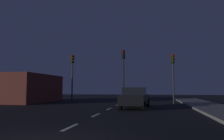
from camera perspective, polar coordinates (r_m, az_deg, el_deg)
ground_plane at (r=12.80m, az=-3.61°, el=-11.61°), size 80.00×80.00×0.00m
lane_stripe_second at (r=8.64m, az=-11.06°, el=-14.73°), size 0.16×1.60×0.01m
lane_stripe_third at (r=12.22m, az=-4.32°, el=-11.90°), size 0.16×1.60×0.01m
lane_stripe_fourth at (r=15.90m, az=-0.72°, el=-10.30°), size 0.16×1.60×0.01m
lane_stripe_fifth at (r=19.63m, az=1.50°, el=-9.28°), size 0.16×1.60×0.01m
lane_stripe_sixth at (r=23.38m, az=3.00°, el=-8.58°), size 0.16×1.60×0.01m
traffic_signal_left at (r=23.31m, az=-10.55°, el=0.22°), size 0.32×0.38×5.09m
traffic_signal_center at (r=21.95m, az=3.07°, el=1.06°), size 0.32×0.38×5.45m
traffic_signal_right at (r=21.81m, az=16.00°, el=0.29°), size 0.32×0.38×4.86m
car_stopped_ahead at (r=16.21m, az=6.12°, el=-7.39°), size 2.12×4.09×1.56m
storefront_left at (r=25.48m, az=-22.21°, el=-4.55°), size 5.36×7.89×3.00m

